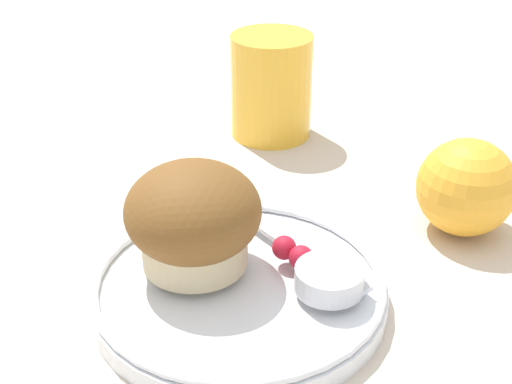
{
  "coord_description": "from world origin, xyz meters",
  "views": [
    {
      "loc": [
        0.31,
        -0.28,
        0.31
      ],
      "look_at": [
        -0.02,
        0.02,
        0.06
      ],
      "focal_mm": 50.0,
      "sensor_mm": 36.0,
      "label": 1
    }
  ],
  "objects_px": {
    "orange_fruit": "(466,187)",
    "juice_glass": "(271,86)",
    "muffin": "(193,219)",
    "butter_knife": "(290,242)"
  },
  "relations": [
    {
      "from": "muffin",
      "to": "orange_fruit",
      "type": "distance_m",
      "value": 0.22
    },
    {
      "from": "muffin",
      "to": "juice_glass",
      "type": "relative_size",
      "value": 0.91
    },
    {
      "from": "muffin",
      "to": "butter_knife",
      "type": "bearing_deg",
      "value": 65.32
    },
    {
      "from": "orange_fruit",
      "to": "juice_glass",
      "type": "height_order",
      "value": "juice_glass"
    },
    {
      "from": "butter_knife",
      "to": "muffin",
      "type": "bearing_deg",
      "value": -110.04
    },
    {
      "from": "butter_knife",
      "to": "orange_fruit",
      "type": "bearing_deg",
      "value": 72.06
    },
    {
      "from": "orange_fruit",
      "to": "juice_glass",
      "type": "bearing_deg",
      "value": 176.48
    },
    {
      "from": "butter_knife",
      "to": "orange_fruit",
      "type": "height_order",
      "value": "orange_fruit"
    },
    {
      "from": "muffin",
      "to": "juice_glass",
      "type": "distance_m",
      "value": 0.26
    },
    {
      "from": "orange_fruit",
      "to": "juice_glass",
      "type": "xyz_separation_m",
      "value": [
        -0.23,
        0.01,
        0.01
      ]
    }
  ]
}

